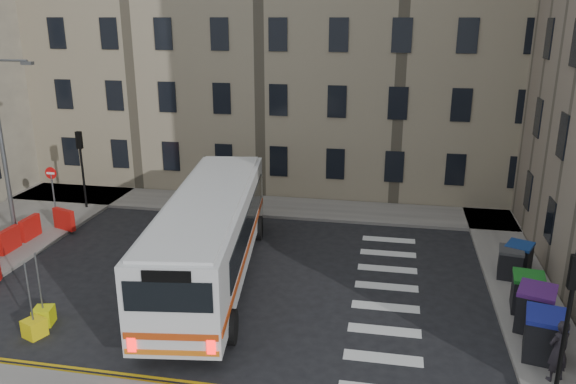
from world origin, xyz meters
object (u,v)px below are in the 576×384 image
(wheelie_bin_a, at_px, (544,335))
(wheelie_bin_e, at_px, (518,258))
(wheelie_bin_c, at_px, (527,293))
(bollard_chevron, at_px, (34,328))
(bus, at_px, (210,233))
(pedestrian, at_px, (558,351))
(bollard_yellow, at_px, (44,316))
(streetlamp, at_px, (2,148))
(wheelie_bin_b, at_px, (535,308))
(wheelie_bin_d, at_px, (510,263))

(wheelie_bin_a, xyz_separation_m, wheelie_bin_e, (0.43, 6.03, -0.12))
(wheelie_bin_c, xyz_separation_m, bollard_chevron, (-15.91, -4.50, -0.51))
(wheelie_bin_a, bearing_deg, bus, 175.73)
(pedestrian, bearing_deg, wheelie_bin_c, -118.42)
(bollard_yellow, bearing_deg, wheelie_bin_c, 13.17)
(streetlamp, distance_m, wheelie_bin_b, 22.40)
(bollard_chevron, bearing_deg, wheelie_bin_c, 15.80)
(wheelie_bin_e, xyz_separation_m, pedestrian, (-0.34, -7.17, 0.33))
(wheelie_bin_c, relative_size, wheelie_bin_d, 1.10)
(wheelie_bin_d, bearing_deg, bollard_yellow, -148.50)
(wheelie_bin_a, height_order, bollard_chevron, wheelie_bin_a)
(bus, bearing_deg, wheelie_bin_c, -10.47)
(streetlamp, bearing_deg, bollard_yellow, -48.66)
(bollard_yellow, bearing_deg, bollard_chevron, -78.84)
(pedestrian, xyz_separation_m, bollard_yellow, (-16.03, 0.25, -0.78))
(wheelie_bin_b, bearing_deg, bollard_yellow, -152.55)
(wheelie_bin_a, distance_m, wheelie_bin_b, 1.64)
(wheelie_bin_b, bearing_deg, wheelie_bin_a, -75.16)
(wheelie_bin_d, bearing_deg, wheelie_bin_b, -79.32)
(streetlamp, xyz_separation_m, pedestrian, (21.76, -6.76, -3.26))
(bus, xyz_separation_m, pedestrian, (11.53, -4.52, -0.89))
(bollard_chevron, bearing_deg, streetlamp, 128.99)
(wheelie_bin_d, bearing_deg, streetlamp, -170.63)
(wheelie_bin_d, relative_size, wheelie_bin_e, 0.87)
(wheelie_bin_d, bearing_deg, bus, -159.81)
(streetlamp, distance_m, bollard_yellow, 9.56)
(streetlamp, height_order, bus, streetlamp)
(wheelie_bin_d, height_order, pedestrian, pedestrian)
(streetlamp, bearing_deg, wheelie_bin_e, 1.07)
(wheelie_bin_c, distance_m, wheelie_bin_d, 2.66)
(wheelie_bin_e, distance_m, bollard_chevron, 17.95)
(wheelie_bin_d, distance_m, wheelie_bin_e, 0.65)
(wheelie_bin_b, height_order, wheelie_bin_e, wheelie_bin_b)
(wheelie_bin_b, bearing_deg, streetlamp, -171.86)
(pedestrian, relative_size, bollard_yellow, 3.10)
(bus, distance_m, wheelie_bin_c, 11.62)
(wheelie_bin_e, bearing_deg, wheelie_bin_d, -103.79)
(wheelie_bin_a, bearing_deg, streetlamp, 177.67)
(wheelie_bin_e, bearing_deg, bollard_yellow, -132.70)
(bollard_yellow, bearing_deg, streetlamp, 131.34)
(bus, xyz_separation_m, bollard_chevron, (-4.35, -5.02, -1.67))
(pedestrian, relative_size, bollard_chevron, 3.10)
(bus, height_order, wheelie_bin_a, bus)
(bus, height_order, wheelie_bin_e, bus)
(bollard_chevron, bearing_deg, wheelie_bin_a, 5.90)
(wheelie_bin_b, distance_m, wheelie_bin_c, 1.24)
(bus, distance_m, bollard_yellow, 6.43)
(bus, bearing_deg, wheelie_bin_e, 4.66)
(streetlamp, relative_size, bollard_yellow, 13.57)
(wheelie_bin_a, height_order, wheelie_bin_e, wheelie_bin_a)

